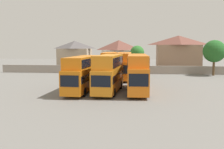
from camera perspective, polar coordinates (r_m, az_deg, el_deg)
ground at (r=52.29m, az=1.71°, el=-0.41°), size 140.00×140.00×0.00m
depot_boundary_wall at (r=57.58m, az=2.12°, el=1.10°), size 56.00×0.50×1.80m
bus_1 at (r=34.81m, az=-6.59°, el=0.62°), size 2.91×11.51×4.74m
bus_2 at (r=33.92m, az=-0.70°, el=0.72°), size 3.20×10.43×4.96m
bus_3 at (r=34.42m, az=5.66°, el=0.78°), size 2.87×11.67×4.97m
bus_4 at (r=47.94m, az=-0.53°, el=2.34°), size 2.90×10.45×4.95m
bus_5 at (r=47.49m, az=2.70°, el=2.27°), size 2.79×11.10×4.91m
house_terrace_left at (r=67.34m, az=-8.26°, el=4.29°), size 8.07×7.21×7.51m
house_terrace_centre at (r=65.47m, az=1.51°, el=4.37°), size 8.27×6.97×7.65m
house_terrace_right at (r=65.61m, az=14.52°, el=4.65°), size 10.92×6.52×8.74m
tree_left_of_lot at (r=57.38m, az=21.81°, el=4.81°), size 4.63×4.63×7.41m
tree_behind_wall at (r=59.74m, az=5.62°, el=4.78°), size 3.24×3.24×6.28m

